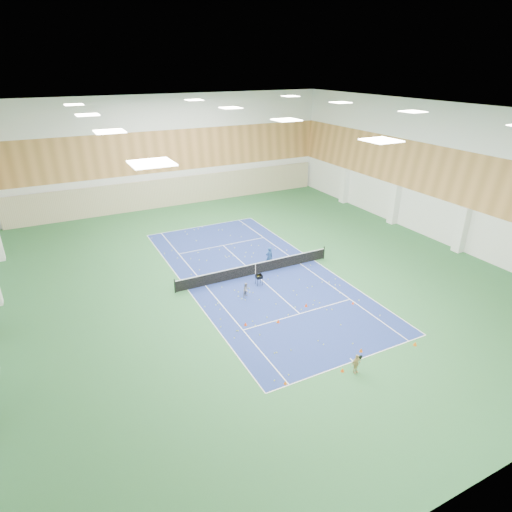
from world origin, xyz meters
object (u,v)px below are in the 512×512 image
Objects in this scene: child_court at (246,290)px; coach at (269,257)px; tennis_net at (255,268)px; child_apron at (356,364)px; ball_cart at (259,280)px.

coach is at bearing 20.11° from child_court.
child_court is (-2.11, -2.75, -0.02)m from tennis_net.
child_apron reaches higher than tennis_net.
tennis_net is at bearing 19.70° from coach.
child_apron is (-2.08, -13.32, -0.29)m from coach.
child_court is at bearing 39.14° from coach.
child_apron reaches higher than ball_cart.
coach reaches higher than tennis_net.
ball_cart is (-0.53, -1.62, -0.14)m from tennis_net.
ball_cart is at bearing -107.96° from tennis_net.
child_apron reaches higher than child_court.
coach is at bearing 73.15° from child_apron.
coach reaches higher than child_court.
coach is at bearing 53.64° from ball_cart.
child_court is at bearing -138.61° from ball_cart.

